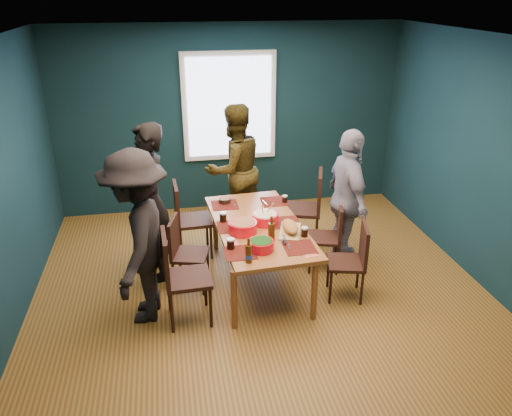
{
  "coord_description": "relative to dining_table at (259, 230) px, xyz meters",
  "views": [
    {
      "loc": [
        -0.92,
        -4.61,
        3.14
      ],
      "look_at": [
        -0.01,
        0.28,
        0.92
      ],
      "focal_mm": 35.0,
      "sensor_mm": 36.0,
      "label": 1
    }
  ],
  "objects": [
    {
      "name": "room",
      "position": [
        -0.02,
        -0.03,
        0.73
      ],
      "size": [
        5.01,
        5.01,
        2.71
      ],
      "color": "olive",
      "rests_on": "ground"
    },
    {
      "name": "dining_table",
      "position": [
        0.0,
        0.0,
        0.0
      ],
      "size": [
        1.04,
        1.91,
        0.7
      ],
      "rotation": [
        0.0,
        0.0,
        0.06
      ],
      "color": "#A06730",
      "rests_on": "floor"
    },
    {
      "name": "chair_left_far",
      "position": [
        -0.78,
        0.74,
        -0.08
      ],
      "size": [
        0.45,
        0.45,
        0.96
      ],
      "rotation": [
        0.0,
        0.0,
        0.05
      ],
      "color": "black",
      "rests_on": "floor"
    },
    {
      "name": "chair_left_mid",
      "position": [
        -0.86,
        0.0,
        -0.15
      ],
      "size": [
        0.47,
        0.47,
        0.84
      ],
      "rotation": [
        0.0,
        0.0,
        -0.26
      ],
      "color": "black",
      "rests_on": "floor"
    },
    {
      "name": "chair_left_near",
      "position": [
        -0.93,
        -0.62,
        -0.06
      ],
      "size": [
        0.46,
        0.46,
        0.99
      ],
      "rotation": [
        0.0,
        0.0,
        0.04
      ],
      "color": "black",
      "rests_on": "floor"
    },
    {
      "name": "chair_right_far",
      "position": [
        0.81,
        0.74,
        -0.05
      ],
      "size": [
        0.58,
        0.58,
        1.01
      ],
      "rotation": [
        0.0,
        0.0,
        -0.32
      ],
      "color": "black",
      "rests_on": "floor"
    },
    {
      "name": "chair_right_mid",
      "position": [
        0.89,
        0.09,
        -0.16
      ],
      "size": [
        0.46,
        0.46,
        0.83
      ],
      "rotation": [
        0.0,
        0.0,
        -0.28
      ],
      "color": "black",
      "rests_on": "floor"
    },
    {
      "name": "chair_right_near",
      "position": [
        0.94,
        -0.53,
        -0.14
      ],
      "size": [
        0.47,
        0.47,
        0.86
      ],
      "rotation": [
        0.0,
        0.0,
        -0.24
      ],
      "color": "black",
      "rests_on": "floor"
    },
    {
      "name": "person_far_left",
      "position": [
        -1.17,
        0.31,
        0.28
      ],
      "size": [
        0.55,
        0.74,
        1.83
      ],
      "primitive_type": "imported",
      "rotation": [
        0.0,
        0.0,
        4.9
      ],
      "color": "black",
      "rests_on": "floor"
    },
    {
      "name": "person_back",
      "position": [
        -0.07,
        1.37,
        0.24
      ],
      "size": [
        1.05,
        0.96,
        1.77
      ],
      "primitive_type": "imported",
      "rotation": [
        0.0,
        0.0,
        3.55
      ],
      "color": "black",
      "rests_on": "floor"
    },
    {
      "name": "person_right",
      "position": [
        1.11,
        0.21,
        0.2
      ],
      "size": [
        0.44,
        1.0,
        1.68
      ],
      "primitive_type": "imported",
      "rotation": [
        0.0,
        0.0,
        1.6
      ],
      "color": "white",
      "rests_on": "floor"
    },
    {
      "name": "person_near_left",
      "position": [
        -1.29,
        -0.46,
        0.25
      ],
      "size": [
        0.83,
        1.24,
        1.78
      ],
      "primitive_type": "imported",
      "rotation": [
        0.0,
        0.0,
        4.56
      ],
      "color": "black",
      "rests_on": "floor"
    },
    {
      "name": "bowl_salad",
      "position": [
        -0.21,
        -0.16,
        0.13
      ],
      "size": [
        0.31,
        0.31,
        0.13
      ],
      "color": "red",
      "rests_on": "dining_table"
    },
    {
      "name": "bowl_dumpling",
      "position": [
        0.08,
        0.02,
        0.13
      ],
      "size": [
        0.29,
        0.29,
        0.27
      ],
      "color": "red",
      "rests_on": "dining_table"
    },
    {
      "name": "bowl_herbs",
      "position": [
        -0.09,
        -0.58,
        0.13
      ],
      "size": [
        0.25,
        0.25,
        0.11
      ],
      "color": "red",
      "rests_on": "dining_table"
    },
    {
      "name": "cutting_board",
      "position": [
        0.3,
        -0.24,
        0.12
      ],
      "size": [
        0.34,
        0.55,
        0.12
      ],
      "rotation": [
        0.0,
        0.0,
        -0.31
      ],
      "color": "tan",
      "rests_on": "dining_table"
    },
    {
      "name": "small_bowl",
      "position": [
        -0.3,
        0.68,
        0.1
      ],
      "size": [
        0.15,
        0.15,
        0.06
      ],
      "color": "black",
      "rests_on": "dining_table"
    },
    {
      "name": "beer_bottle_a",
      "position": [
        -0.25,
        -0.79,
        0.16
      ],
      "size": [
        0.07,
        0.07,
        0.26
      ],
      "color": "#44270C",
      "rests_on": "dining_table"
    },
    {
      "name": "beer_bottle_b",
      "position": [
        0.06,
        -0.4,
        0.18
      ],
      "size": [
        0.07,
        0.07,
        0.28
      ],
      "color": "#44270C",
      "rests_on": "dining_table"
    },
    {
      "name": "cola_glass_a",
      "position": [
        -0.38,
        -0.5,
        0.13
      ],
      "size": [
        0.08,
        0.08,
        0.11
      ],
      "color": "black",
      "rests_on": "dining_table"
    },
    {
      "name": "cola_glass_b",
      "position": [
        0.42,
        -0.37,
        0.12
      ],
      "size": [
        0.08,
        0.08,
        0.11
      ],
      "color": "black",
      "rests_on": "dining_table"
    },
    {
      "name": "cola_glass_c",
      "position": [
        0.43,
        0.55,
        0.12
      ],
      "size": [
        0.07,
        0.07,
        0.09
      ],
      "color": "black",
      "rests_on": "dining_table"
    },
    {
      "name": "cola_glass_d",
      "position": [
        -0.38,
        0.15,
        0.13
      ],
      "size": [
        0.08,
        0.08,
        0.12
      ],
      "color": "black",
      "rests_on": "dining_table"
    },
    {
      "name": "napkin_a",
      "position": [
        0.36,
        0.08,
        0.07
      ],
      "size": [
        0.14,
        0.14,
        0.0
      ],
      "primitive_type": "cube",
      "rotation": [
        0.0,
        0.0,
        -0.16
      ],
      "color": "#E1615E",
      "rests_on": "dining_table"
    },
    {
      "name": "napkin_b",
      "position": [
        -0.36,
        -0.39,
        0.07
      ],
      "size": [
        0.13,
        0.13,
        0.0
      ],
      "primitive_type": "cube",
      "rotation": [
        0.0,
        0.0,
        -0.13
      ],
      "color": "#E1615E",
      "rests_on": "dining_table"
    },
    {
      "name": "napkin_c",
      "position": [
        0.37,
        -0.75,
        0.07
      ],
      "size": [
        0.15,
        0.15,
        0.0
      ],
      "primitive_type": "cube",
      "rotation": [
        0.0,
        0.0,
        0.14
      ],
      "color": "#E1615E",
      "rests_on": "dining_table"
    }
  ]
}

